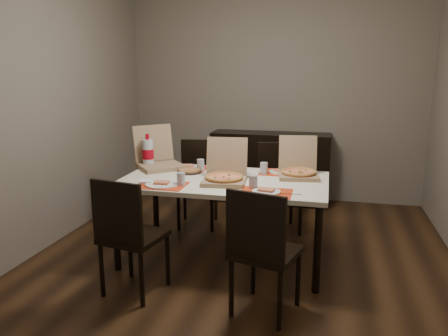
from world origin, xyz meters
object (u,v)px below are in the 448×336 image
at_px(sideboard, 270,168).
at_px(soda_bottle, 148,153).
at_px(pizza_box_center, 225,175).
at_px(dining_table, 224,186).
at_px(chair_far_right, 278,183).
at_px(chair_far_left, 199,179).
at_px(dip_bowl, 245,175).
at_px(chair_near_right, 262,248).
at_px(chair_near_left, 128,232).

xyz_separation_m(sideboard, soda_bottle, (-1.00, -1.57, 0.44)).
bearing_deg(sideboard, pizza_box_center, -93.91).
relative_size(dining_table, chair_far_right, 1.94).
height_order(chair_far_left, dip_bowl, chair_far_left).
relative_size(sideboard, soda_bottle, 4.53).
bearing_deg(chair_far_right, chair_near_right, -86.95).
relative_size(chair_near_left, pizza_box_center, 2.14).
bearing_deg(chair_near_right, dip_bowl, 107.54).
height_order(dining_table, chair_far_left, chair_far_left).
distance_m(pizza_box_center, soda_bottle, 0.95).
relative_size(sideboard, chair_far_right, 1.61).
distance_m(chair_far_right, dip_bowl, 0.83).
distance_m(dining_table, pizza_box_center, 0.16).
relative_size(dining_table, chair_near_left, 1.94).
xyz_separation_m(chair_near_right, chair_far_right, (-0.09, 1.75, 0.00)).
height_order(sideboard, chair_near_right, chair_near_right).
distance_m(chair_far_left, dip_bowl, 1.00).
xyz_separation_m(dip_bowl, soda_bottle, (-1.00, 0.15, 0.13)).
xyz_separation_m(chair_far_right, soda_bottle, (-1.22, -0.61, 0.38)).
height_order(dining_table, chair_far_right, chair_far_right).
xyz_separation_m(sideboard, chair_far_right, (0.22, -0.97, 0.06)).
bearing_deg(dip_bowl, sideboard, 89.95).
bearing_deg(chair_far_right, chair_near_left, -118.46).
height_order(sideboard, dining_table, sideboard).
xyz_separation_m(chair_far_right, pizza_box_center, (-0.35, -0.98, 0.30)).
distance_m(chair_near_right, chair_far_right, 1.75).
relative_size(chair_far_left, soda_bottle, 2.81).
height_order(chair_near_left, chair_far_left, same).
distance_m(chair_far_right, pizza_box_center, 1.09).
distance_m(dining_table, dip_bowl, 0.22).
bearing_deg(chair_near_right, chair_near_left, 177.32).
height_order(sideboard, soda_bottle, soda_bottle).
relative_size(pizza_box_center, soda_bottle, 1.31).
distance_m(chair_near_right, chair_far_left, 1.96).
bearing_deg(chair_far_left, pizza_box_center, -60.89).
distance_m(chair_far_left, pizza_box_center, 1.11).
xyz_separation_m(chair_far_left, pizza_box_center, (0.52, -0.94, 0.30)).
height_order(chair_far_left, soda_bottle, soda_bottle).
height_order(chair_near_left, pizza_box_center, pizza_box_center).
distance_m(sideboard, dip_bowl, 1.75).
bearing_deg(pizza_box_center, soda_bottle, 156.47).
height_order(chair_near_left, chair_near_right, same).
bearing_deg(chair_near_left, dip_bowl, 53.46).
relative_size(chair_far_right, dip_bowl, 8.41).
bearing_deg(dining_table, dip_bowl, 39.27).
bearing_deg(soda_bottle, chair_far_left, 58.74).
bearing_deg(sideboard, chair_near_right, -83.43).
height_order(chair_near_left, soda_bottle, soda_bottle).
xyz_separation_m(dining_table, dip_bowl, (0.16, 0.13, 0.08)).
xyz_separation_m(chair_far_left, dip_bowl, (0.65, -0.71, 0.25)).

